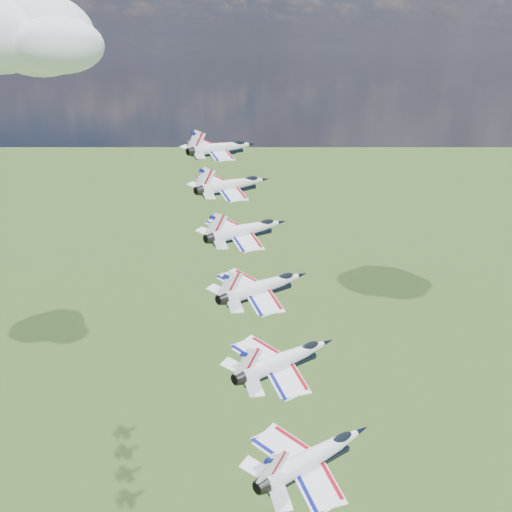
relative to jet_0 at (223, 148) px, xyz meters
The scene contains 7 objects.
cloud_left 107.69m from the jet_0, 157.16° to the left, with size 46.85×36.81×18.41m, color white.
jet_0 is the anchor object (origin of this frame).
jet_1 11.22m from the jet_0, 45.91° to the right, with size 9.27×13.72×4.10m, color white, non-canonical shape.
jet_2 22.43m from the jet_0, 45.91° to the right, with size 9.27×13.72×4.10m, color white, non-canonical shape.
jet_3 33.65m from the jet_0, 45.91° to the right, with size 9.27×13.72×4.10m, color silver, non-canonical shape.
jet_4 44.86m from the jet_0, 45.91° to the right, with size 9.27×13.72×4.10m, color silver, non-canonical shape.
jet_5 56.08m from the jet_0, 45.91° to the right, with size 9.27×13.72×4.10m, color silver, non-canonical shape.
Camera 1 is at (22.70, -46.84, 162.41)m, focal length 40.00 mm.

